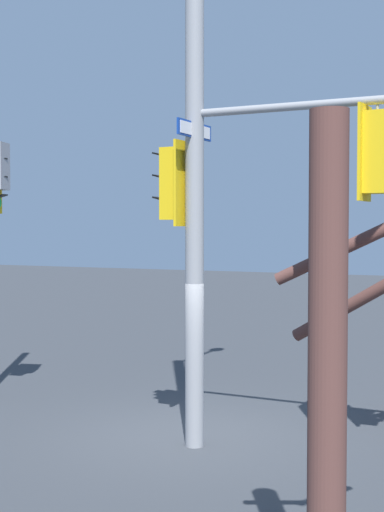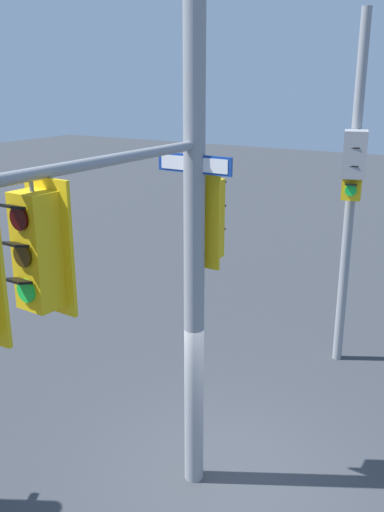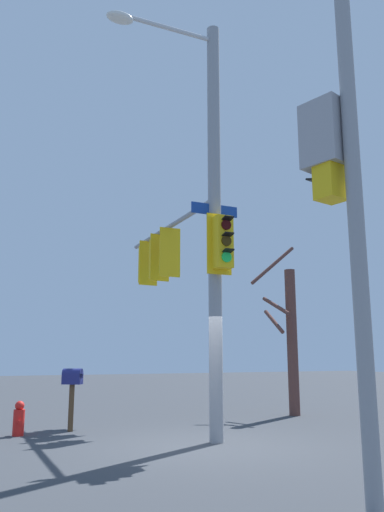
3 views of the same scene
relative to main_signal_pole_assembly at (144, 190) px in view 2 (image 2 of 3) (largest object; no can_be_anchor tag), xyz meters
The scene contains 3 objects.
ground_plane 4.92m from the main_signal_pole_assembly, 13.79° to the right, with size 80.00×80.00×0.00m, color #35393E.
main_signal_pole_assembly is the anchor object (origin of this frame).
secondary_pole_assembly 6.02m from the main_signal_pole_assembly, ahead, with size 0.76×0.55×7.12m.
Camera 2 is at (-6.50, -3.26, 5.87)m, focal length 39.47 mm.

